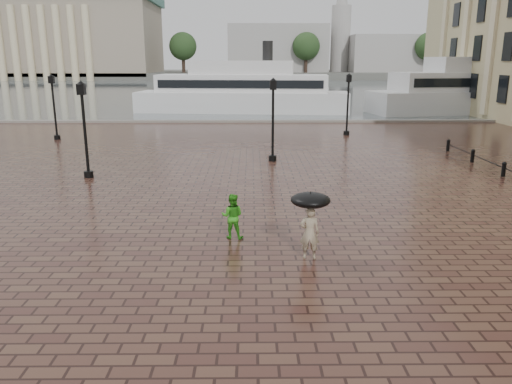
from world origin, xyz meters
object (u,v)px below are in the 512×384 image
(adult_pedestrian, at_px, (310,233))
(child_pedestrian, at_px, (232,216))
(street_lamps, at_px, (197,113))
(ferry_far, at_px, (482,90))
(ferry_near, at_px, (242,91))

(adult_pedestrian, relative_size, child_pedestrian, 1.06)
(child_pedestrian, bearing_deg, street_lamps, -71.99)
(adult_pedestrian, bearing_deg, ferry_far, -112.93)
(adult_pedestrian, relative_size, ferry_near, 0.07)
(street_lamps, distance_m, ferry_far, 36.33)
(street_lamps, height_order, adult_pedestrian, street_lamps)
(street_lamps, xyz_separation_m, ferry_near, (2.38, 23.89, -0.09))
(street_lamps, xyz_separation_m, adult_pedestrian, (4.93, -17.74, -1.57))
(child_pedestrian, height_order, ferry_near, ferry_near)
(adult_pedestrian, height_order, ferry_near, ferry_near)
(ferry_far, bearing_deg, child_pedestrian, -132.59)
(street_lamps, bearing_deg, ferry_far, 39.54)
(street_lamps, relative_size, ferry_near, 0.93)
(street_lamps, distance_m, child_pedestrian, 16.34)
(ferry_near, height_order, ferry_far, ferry_far)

